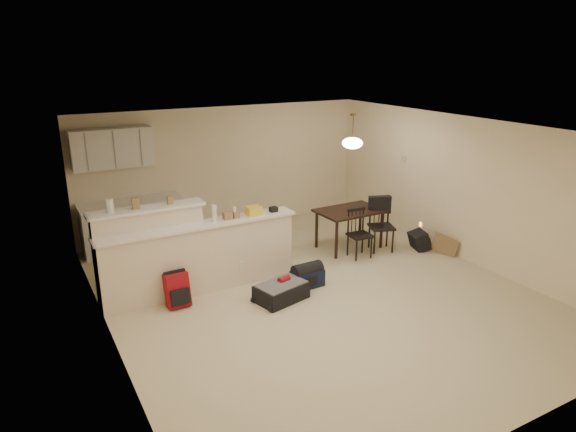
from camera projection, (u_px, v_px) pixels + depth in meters
room at (317, 215)px, 7.51m from camera, size 7.00×7.02×2.50m
breakfast_bar at (183, 255)px, 7.71m from camera, size 3.08×0.58×1.39m
upper_cabinets at (112, 148)px, 9.05m from camera, size 1.40×0.34×0.70m
kitchen_counter at (133, 226)px, 9.49m from camera, size 1.80×0.60×0.90m
thermostat at (404, 159)px, 10.10m from camera, size 0.02×0.12×0.12m
jar at (110, 206)px, 7.12m from camera, size 0.10×0.10×0.20m
cereal_box at (136, 204)px, 7.29m from camera, size 0.10×0.07×0.16m
small_box at (170, 200)px, 7.53m from camera, size 0.08×0.06×0.12m
bottle_a at (214, 213)px, 7.69m from camera, size 0.07×0.07×0.26m
bottle_b at (235, 213)px, 7.85m from camera, size 0.06×0.06×0.18m
bag_lump at (254, 211)px, 8.01m from camera, size 0.22×0.18×0.14m
pouch at (274, 209)px, 8.18m from camera, size 0.12×0.10×0.08m
extra_item_x at (228, 216)px, 7.81m from camera, size 0.14×0.10×0.12m
extra_item_y at (236, 215)px, 7.87m from camera, size 0.10×0.10×0.11m
dining_table at (350, 214)px, 9.48m from camera, size 1.21×0.83×0.74m
pendant_lamp at (352, 143)px, 9.07m from camera, size 0.36×0.36×0.62m
dining_chair_near at (360, 234)px, 9.11m from camera, size 0.41×0.39×0.88m
dining_chair_far at (382, 225)px, 9.40m from camera, size 0.54×0.53×0.98m
suitcase at (281, 292)px, 7.62m from camera, size 0.83×0.64×0.25m
red_backpack at (177, 290)px, 7.41m from camera, size 0.33×0.21×0.50m
navy_duffel at (307, 278)px, 8.05m from camera, size 0.51×0.29×0.27m
black_daypack at (419, 241)px, 9.55m from camera, size 0.37×0.44×0.33m
cardboard_sheet at (445, 245)px, 9.28m from camera, size 0.18×0.45×0.36m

